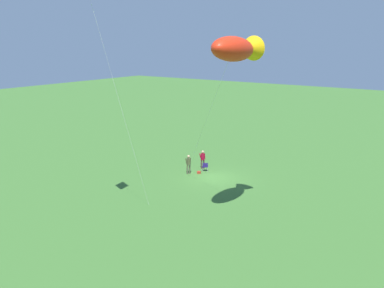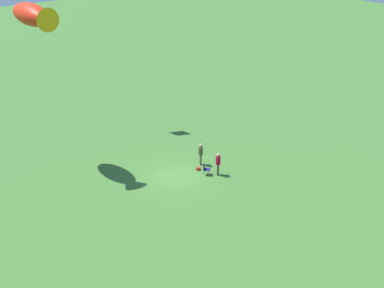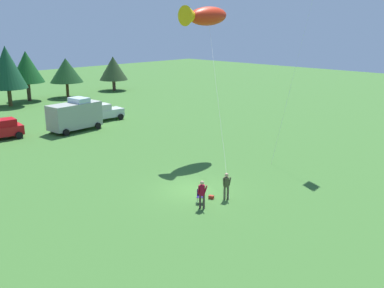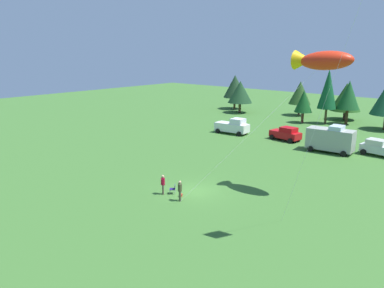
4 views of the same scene
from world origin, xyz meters
TOP-DOWN VIEW (x-y plane):
  - ground_plane at (0.00, 0.00)m, footprint 160.00×160.00m
  - person_kite_flyer at (0.34, -2.56)m, footprint 0.51×0.48m
  - folding_chair at (-1.16, -1.77)m, footprint 0.68×0.68m
  - person_spectator at (-1.76, -2.44)m, footprint 0.51×0.54m
  - backpack_on_grass at (-0.25, -1.83)m, footprint 0.33×0.38m
  - kite_large_fish at (7.63, 6.23)m, footprint 9.83×9.94m

SIDE VIEW (x-z plane):
  - ground_plane at x=0.00m, z-range 0.00..0.00m
  - backpack_on_grass at x=-0.25m, z-range 0.00..0.22m
  - folding_chair at x=-1.16m, z-range 0.08..0.90m
  - person_kite_flyer at x=0.34m, z-range 0.15..1.89m
  - person_spectator at x=-1.76m, z-range 0.15..1.89m
  - kite_large_fish at x=7.63m, z-range 5.20..17.32m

